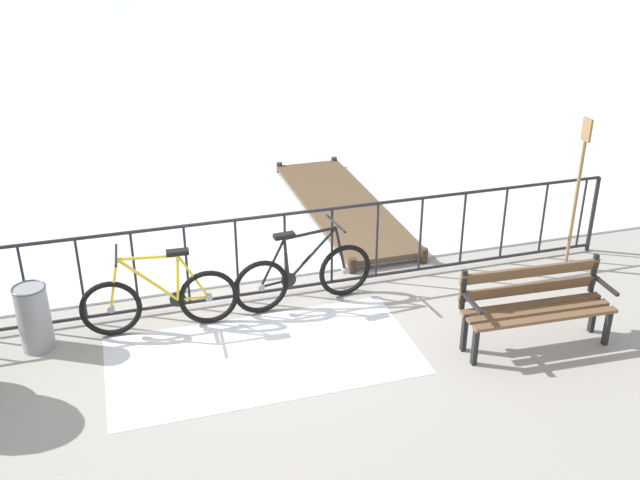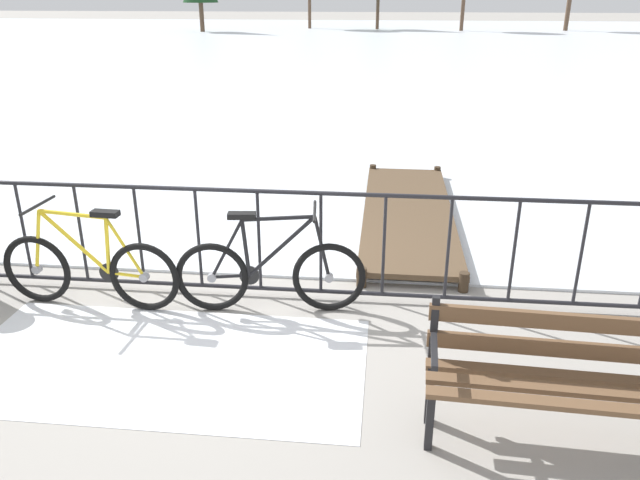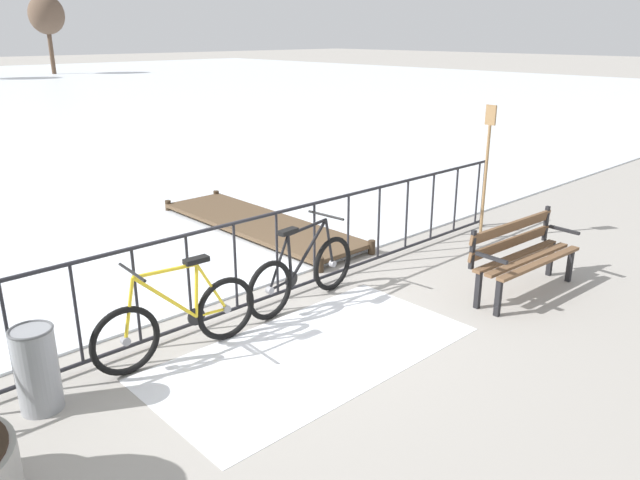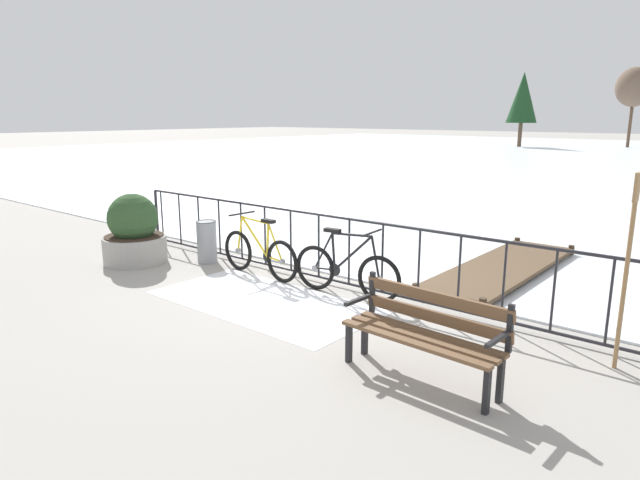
# 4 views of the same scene
# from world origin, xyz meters

# --- Properties ---
(ground_plane) EXTENTS (160.00, 160.00, 0.00)m
(ground_plane) POSITION_xyz_m (0.00, 0.00, 0.00)
(ground_plane) COLOR #9E9991
(snow_patch) EXTENTS (3.20, 1.62, 0.01)m
(snow_patch) POSITION_xyz_m (-0.27, -1.20, 0.00)
(snow_patch) COLOR white
(snow_patch) RESTS_ON ground
(railing_fence) EXTENTS (9.06, 0.06, 1.07)m
(railing_fence) POSITION_xyz_m (0.00, 0.00, 0.56)
(railing_fence) COLOR #232328
(railing_fence) RESTS_ON ground
(bicycle_near_railing) EXTENTS (1.71, 0.52, 0.97)m
(bicycle_near_railing) POSITION_xyz_m (-1.21, -0.36, 0.37)
(bicycle_near_railing) COLOR black
(bicycle_near_railing) RESTS_ON ground
(bicycle_second) EXTENTS (1.71, 0.52, 0.97)m
(bicycle_second) POSITION_xyz_m (0.43, -0.27, 0.37)
(bicycle_second) COLOR black
(bicycle_second) RESTS_ON ground
(park_bench) EXTENTS (1.62, 0.56, 0.89)m
(park_bench) POSITION_xyz_m (2.54, -1.77, 0.51)
(park_bench) COLOR brown
(park_bench) RESTS_ON ground
(trash_bin) EXTENTS (0.35, 0.35, 0.73)m
(trash_bin) POSITION_xyz_m (-2.51, -0.36, 0.37)
(trash_bin) COLOR gray
(trash_bin) RESTS_ON ground
(oar_upright) EXTENTS (0.04, 0.16, 1.98)m
(oar_upright) POSITION_xyz_m (3.92, -0.36, 1.14)
(oar_upright) COLOR #937047
(oar_upright) RESTS_ON ground
(wooden_dock) EXTENTS (1.10, 3.94, 0.20)m
(wooden_dock) POSITION_xyz_m (1.73, 2.22, 0.12)
(wooden_dock) COLOR brown
(wooden_dock) RESTS_ON ground
(tree_east_mid) EXTENTS (2.46, 2.46, 5.47)m
(tree_east_mid) POSITION_xyz_m (13.66, 42.11, 4.07)
(tree_east_mid) COLOR brown
(tree_east_mid) RESTS_ON ground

